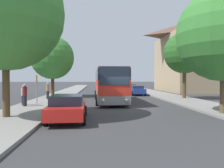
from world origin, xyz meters
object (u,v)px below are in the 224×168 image
Objects in this scene: tree_left_far at (52,58)px; bus_stop_sign at (37,86)px; bus_front at (109,84)px; pedestrian_waiting_far at (48,91)px; parked_car_right_near at (137,90)px; tree_right_mid at (185,53)px; tree_left_near at (5,12)px; pedestrian_waiting_near at (25,95)px; parked_car_right_far at (130,88)px; tree_right_near at (224,35)px; pedestrian_walking_back at (23,95)px; parked_car_left_curb at (68,107)px; bus_middle at (105,82)px.

bus_stop_sign is at bearing -88.46° from tree_left_far.
bus_front is 5.85× the size of pedestrian_waiting_far.
tree_right_mid reaches higher than parked_car_right_near.
tree_left_near is at bearing -88.91° from tree_left_far.
tree_left_far is at bearing 165.83° from tree_right_mid.
tree_left_far is at bearing -6.71° from pedestrian_waiting_far.
parked_car_right_far is at bearing 13.04° from pedestrian_waiting_near.
bus_stop_sign is 0.34× the size of tree_right_mid.
bus_stop_sign is at bearing 170.09° from pedestrian_waiting_far.
tree_right_near reaches higher than parked_car_right_near.
parked_car_right_far is 16.13m from tree_left_far.
pedestrian_walking_back is at bearing 66.90° from pedestrian_waiting_near.
tree_right_near is (13.34, -6.42, 3.42)m from bus_stop_sign.
tree_left_far reaches higher than tree_right_mid.
tree_right_near is at bearing -139.05° from pedestrian_waiting_far.
parked_car_left_curb is 8.26m from bus_stop_sign.
bus_stop_sign is at bearing 114.84° from parked_car_left_curb.
bus_middle is at bearing 73.57° from tree_left_near.
bus_front reaches higher than bus_stop_sign.
parked_car_left_curb is 0.63× the size of tree_right_mid.
bus_front is 11.41m from tree_right_near.
bus_stop_sign is (-11.37, -18.69, 0.99)m from parked_car_right_far.
parked_car_right_far is (0.26, 7.83, -0.01)m from parked_car_right_near.
pedestrian_waiting_far reaches higher than parked_car_left_curb.
tree_left_near is at bearing -178.42° from tree_right_near.
tree_left_far is at bearing -132.88° from bus_middle.
pedestrian_waiting_near is at bearing -103.07° from bus_stop_sign.
pedestrian_walking_back is (-11.95, -11.85, 0.24)m from parked_car_right_near.
bus_middle reaches higher than parked_car_right_far.
tree_right_mid reaches higher than parked_car_left_curb.
parked_car_right_near is 1.08× the size of parked_car_right_far.
tree_right_mid is (15.51, -3.92, 0.28)m from tree_left_far.
parked_car_right_far is at bearing 32.97° from bus_middle.
tree_left_near reaches higher than tree_right_near.
tree_left_near is at bearing 170.38° from pedestrian_waiting_far.
parked_car_left_curb is 0.51× the size of tree_left_near.
pedestrian_walking_back is at bearing 161.26° from pedestrian_waiting_far.
bus_stop_sign is at bearing -162.84° from bus_front.
tree_left_near is (0.07, -11.21, 5.11)m from pedestrian_waiting_far.
pedestrian_walking_back is (-7.53, -16.67, -0.85)m from bus_middle.
parked_car_left_curb is 1.20× the size of parked_car_right_far.
parked_car_right_far is 0.42× the size of tree_left_near.
parked_car_right_far is 0.50× the size of tree_right_near.
parked_car_right_far is at bearing 67.12° from pedestrian_walking_back.
parked_car_left_curb is (-3.05, -23.04, -1.07)m from bus_middle.
bus_front is at bearing 18.11° from bus_stop_sign.
bus_stop_sign reaches higher than parked_car_left_curb.
bus_middle is at bearing 106.76° from tree_right_near.
bus_middle is 17.05m from bus_stop_sign.
tree_right_mid is at bearing 79.78° from tree_right_near.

